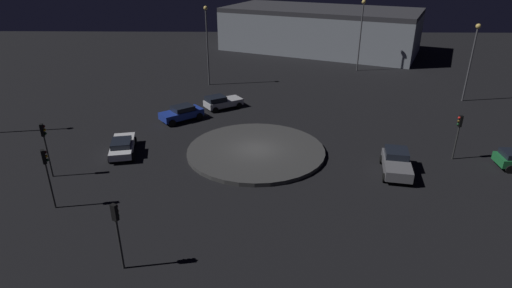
{
  "coord_description": "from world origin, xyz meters",
  "views": [
    {
      "loc": [
        30.89,
        0.57,
        14.93
      ],
      "look_at": [
        0.0,
        0.0,
        0.77
      ],
      "focal_mm": 29.08,
      "sensor_mm": 36.0,
      "label": 1
    }
  ],
  "objects": [
    {
      "name": "ground_plane",
      "position": [
        0.0,
        0.0,
        0.0
      ],
      "size": [
        117.37,
        117.37,
        0.0
      ],
      "primitive_type": "plane",
      "color": "black"
    },
    {
      "name": "streetlamp_northwest",
      "position": [
        -13.78,
        22.89,
        5.46
      ],
      "size": [
        0.52,
        0.52,
        8.41
      ],
      "color": "#4C4C51",
      "rests_on": "ground_plane"
    },
    {
      "name": "traffic_light_south",
      "position": [
        4.33,
        -14.92,
        2.96
      ],
      "size": [
        0.35,
        0.39,
        4.16
      ],
      "rotation": [
        0.0,
        0.0,
        1.85
      ],
      "color": "#2D2D2D",
      "rests_on": "ground_plane"
    },
    {
      "name": "car_white",
      "position": [
        0.39,
        -10.93,
        0.7
      ],
      "size": [
        4.71,
        2.7,
        1.32
      ],
      "rotation": [
        0.0,
        0.0,
        3.35
      ],
      "color": "white",
      "rests_on": "ground_plane"
    },
    {
      "name": "traffic_light_southeast",
      "position": [
        14.01,
        -6.64,
        2.8
      ],
      "size": [
        0.39,
        0.37,
        3.92
      ],
      "rotation": [
        0.0,
        0.0,
        2.7
      ],
      "color": "#2D2D2D",
      "rests_on": "ground_plane"
    },
    {
      "name": "car_silver",
      "position": [
        -10.78,
        -3.85,
        0.73
      ],
      "size": [
        3.63,
        4.27,
        1.42
      ],
      "rotation": [
        0.0,
        0.0,
        2.14
      ],
      "color": "silver",
      "rests_on": "ground_plane"
    },
    {
      "name": "roundabout_island",
      "position": [
        0.0,
        0.0,
        0.16
      ],
      "size": [
        11.36,
        11.36,
        0.33
      ],
      "primitive_type": "cylinder",
      "color": "#383838",
      "rests_on": "ground_plane"
    },
    {
      "name": "traffic_light_north",
      "position": [
        0.89,
        15.76,
        2.65
      ],
      "size": [
        0.31,
        0.36,
        3.71
      ],
      "rotation": [
        0.0,
        0.0,
        -1.63
      ],
      "color": "#2D2D2D",
      "rests_on": "ground_plane"
    },
    {
      "name": "streetlamp_northwest_near",
      "position": [
        -26.89,
        13.76,
        6.16
      ],
      "size": [
        0.54,
        0.54,
        9.51
      ],
      "color": "#4C4C51",
      "rests_on": "ground_plane"
    },
    {
      "name": "car_grey",
      "position": [
        3.23,
        10.55,
        0.81
      ],
      "size": [
        4.45,
        2.74,
        1.58
      ],
      "rotation": [
        0.0,
        0.0,
        -0.18
      ],
      "color": "slate",
      "rests_on": "ground_plane"
    },
    {
      "name": "car_blue",
      "position": [
        -7.19,
        -7.43,
        0.78
      ],
      "size": [
        3.98,
        4.35,
        1.47
      ],
      "rotation": [
        0.0,
        0.0,
        2.24
      ],
      "color": "#1E38A5",
      "rests_on": "ground_plane"
    },
    {
      "name": "store_building",
      "position": [
        -40.76,
        10.07,
        3.46
      ],
      "size": [
        26.12,
        34.57,
        6.92
      ],
      "rotation": [
        0.0,
        0.0,
        4.29
      ],
      "color": "#8C939E",
      "rests_on": "ground_plane"
    },
    {
      "name": "traffic_light_southeast_near",
      "position": [
        8.44,
        -12.82,
        2.94
      ],
      "size": [
        0.37,
        0.4,
        4.13
      ],
      "rotation": [
        0.0,
        0.0,
        2.15
      ],
      "color": "#2D2D2D",
      "rests_on": "ground_plane"
    },
    {
      "name": "streetlamp_west",
      "position": [
        -19.55,
        -6.25,
        5.9
      ],
      "size": [
        0.49,
        0.49,
        9.49
      ],
      "color": "#4C4C51",
      "rests_on": "ground_plane"
    }
  ]
}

